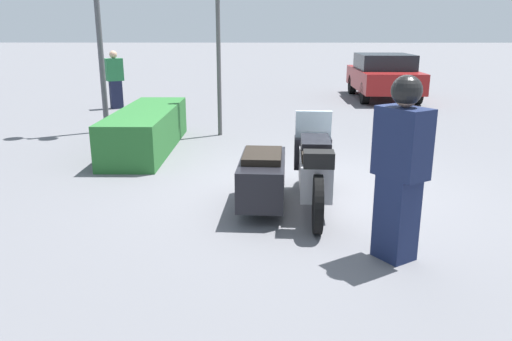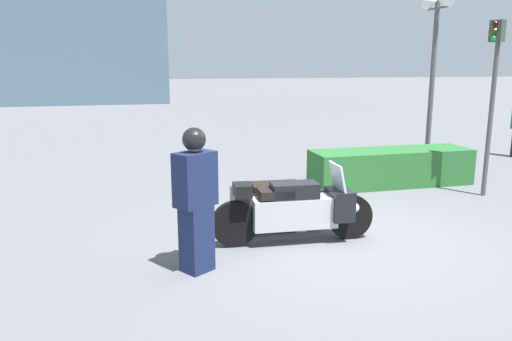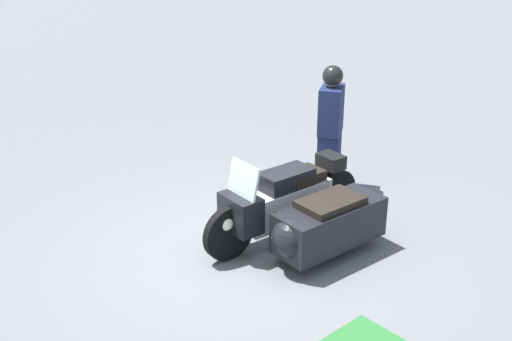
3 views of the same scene
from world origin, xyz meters
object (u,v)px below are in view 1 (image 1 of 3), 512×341
at_px(officer_rider, 401,165).
at_px(parked_car_background, 383,75).
at_px(traffic_light_near, 218,30).
at_px(hedge_bush_curbside, 147,129).
at_px(pedestrian_bystander, 115,80).
at_px(police_motorcycle, 287,170).

bearing_deg(officer_rider, parked_car_background, 43.93).
height_order(officer_rider, traffic_light_near, traffic_light_near).
relative_size(hedge_bush_curbside, pedestrian_bystander, 2.13).
distance_m(traffic_light_near, parked_car_background, 7.91).
bearing_deg(traffic_light_near, police_motorcycle, 0.54).
bearing_deg(officer_rider, traffic_light_near, 76.83).
bearing_deg(police_motorcycle, hedge_bush_curbside, 42.11).
distance_m(officer_rider, pedestrian_bystander, 11.35).
bearing_deg(parked_car_background, traffic_light_near, 141.97).
distance_m(police_motorcycle, officer_rider, 1.95).
distance_m(officer_rider, hedge_bush_curbside, 5.94).
height_order(officer_rider, pedestrian_bystander, officer_rider).
height_order(officer_rider, hedge_bush_curbside, officer_rider).
distance_m(hedge_bush_curbside, traffic_light_near, 2.62).
relative_size(police_motorcycle, pedestrian_bystander, 1.48).
relative_size(police_motorcycle, traffic_light_near, 0.72).
bearing_deg(officer_rider, pedestrian_bystander, 85.96).
distance_m(police_motorcycle, hedge_bush_curbside, 4.03).
xyz_separation_m(officer_rider, pedestrian_bystander, (9.86, 5.61, -0.15)).
bearing_deg(traffic_light_near, pedestrian_bystander, -153.72).
relative_size(parked_car_background, pedestrian_bystander, 2.50).
distance_m(officer_rider, traffic_light_near, 6.57).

